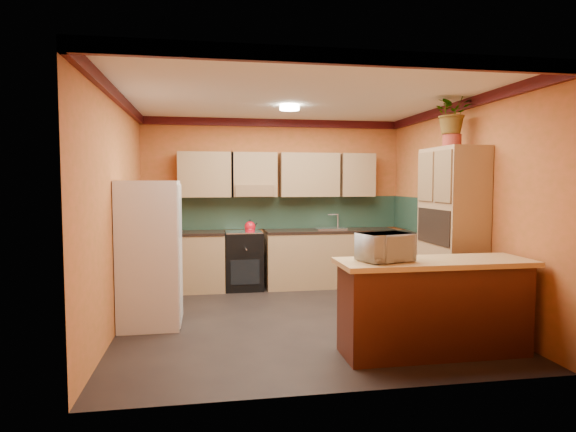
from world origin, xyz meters
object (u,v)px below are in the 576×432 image
at_px(breakfast_bar, 433,309).
at_px(base_cabinets_back, 283,260).
at_px(fridge, 150,254).
at_px(stove, 244,260).
at_px(pantry, 452,234).
at_px(microwave, 385,247).

bearing_deg(breakfast_bar, base_cabinets_back, 107.22).
bearing_deg(fridge, stove, 55.48).
xyz_separation_m(stove, pantry, (2.38, -2.11, 0.59)).
xyz_separation_m(pantry, microwave, (-1.27, -1.08, 0.01)).
xyz_separation_m(base_cabinets_back, breakfast_bar, (0.99, -3.19, 0.00)).
relative_size(stove, fridge, 0.54).
bearing_deg(fridge, microwave, -31.14).
relative_size(fridge, breakfast_bar, 0.94).
height_order(stove, pantry, pantry).
distance_m(base_cabinets_back, stove, 0.63).
bearing_deg(breakfast_bar, microwave, 180.00).
bearing_deg(breakfast_bar, stove, 116.84).
distance_m(fridge, microwave, 2.73).
bearing_deg(microwave, base_cabinets_back, 81.88).
xyz_separation_m(base_cabinets_back, fridge, (-1.85, -1.78, 0.41)).
relative_size(pantry, microwave, 4.32).
relative_size(fridge, pantry, 0.81).
bearing_deg(pantry, fridge, 174.80).
height_order(base_cabinets_back, fridge, fridge).
relative_size(base_cabinets_back, breakfast_bar, 2.03).
xyz_separation_m(pantry, breakfast_bar, (-0.76, -1.08, -0.61)).
height_order(fridge, microwave, fridge).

